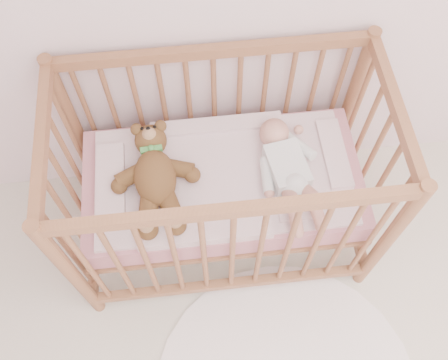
{
  "coord_description": "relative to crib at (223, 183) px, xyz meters",
  "views": [
    {
      "loc": [
        -0.52,
        0.56,
        2.45
      ],
      "look_at": [
        -0.41,
        1.55,
        0.62
      ],
      "focal_mm": 40.0,
      "sensor_mm": 36.0,
      "label": 1
    }
  ],
  "objects": [
    {
      "name": "crib",
      "position": [
        0.0,
        0.0,
        0.0
      ],
      "size": [
        1.36,
        0.76,
        1.0
      ],
      "primitive_type": null,
      "color": "#9C6342",
      "rests_on": "floor"
    },
    {
      "name": "mattress",
      "position": [
        0.0,
        0.0,
        -0.01
      ],
      "size": [
        1.22,
        0.62,
        0.13
      ],
      "primitive_type": "cube",
      "color": "#CE808C",
      "rests_on": "crib"
    },
    {
      "name": "blanket",
      "position": [
        0.0,
        0.0,
        0.06
      ],
      "size": [
        1.1,
        0.58,
        0.06
      ],
      "primitive_type": null,
      "color": "pink",
      "rests_on": "mattress"
    },
    {
      "name": "baby",
      "position": [
        0.27,
        -0.02,
        0.14
      ],
      "size": [
        0.37,
        0.62,
        0.14
      ],
      "primitive_type": null,
      "rotation": [
        0.0,
        0.0,
        0.16
      ],
      "color": "white",
      "rests_on": "blanket"
    },
    {
      "name": "teddy_bear",
      "position": [
        -0.28,
        -0.02,
        0.15
      ],
      "size": [
        0.42,
        0.58,
        0.15
      ],
      "primitive_type": null,
      "rotation": [
        0.0,
        0.0,
        0.06
      ],
      "color": "brown",
      "rests_on": "blanket"
    }
  ]
}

